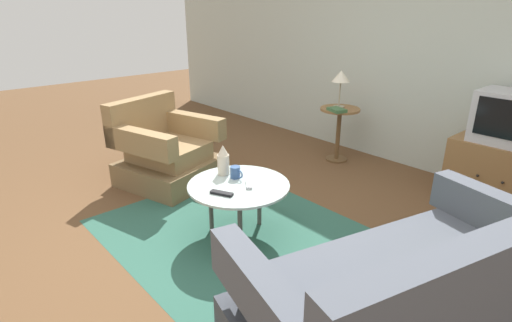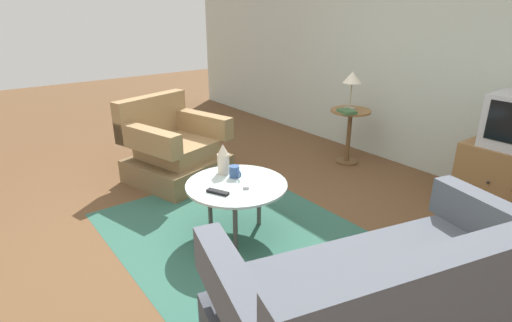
# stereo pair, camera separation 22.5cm
# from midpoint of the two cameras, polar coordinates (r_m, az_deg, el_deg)

# --- Properties ---
(ground_plane) EXTENTS (16.00, 16.00, 0.00)m
(ground_plane) POSITION_cam_midpoint_polar(r_m,az_deg,el_deg) (3.15, -0.44, -11.76)
(ground_plane) COLOR brown
(back_wall) EXTENTS (9.00, 0.12, 2.70)m
(back_wall) POSITION_cam_midpoint_polar(r_m,az_deg,el_deg) (4.63, 26.24, 14.68)
(back_wall) COLOR #B2BCB2
(back_wall) RESTS_ON ground
(area_rug) EXTENTS (2.17, 1.75, 0.00)m
(area_rug) POSITION_cam_midpoint_polar(r_m,az_deg,el_deg) (3.26, -0.65, -10.47)
(area_rug) COLOR #2D5B4C
(area_rug) RESTS_ON ground
(armchair) EXTENTS (1.04, 1.05, 0.84)m
(armchair) POSITION_cam_midpoint_polar(r_m,az_deg,el_deg) (4.23, -10.22, 1.39)
(armchair) COLOR brown
(armchair) RESTS_ON ground
(couch) EXTENTS (1.40, 1.95, 0.89)m
(couch) POSITION_cam_midpoint_polar(r_m,az_deg,el_deg) (2.30, 22.09, -18.94)
(couch) COLOR #3E424B
(couch) RESTS_ON ground
(coffee_table) EXTENTS (0.78, 0.78, 0.45)m
(coffee_table) POSITION_cam_midpoint_polar(r_m,az_deg,el_deg) (3.06, -0.72, -3.92)
(coffee_table) COLOR #B2C6C1
(coffee_table) RESTS_ON ground
(side_table) EXTENTS (0.45, 0.45, 0.63)m
(side_table) POSITION_cam_midpoint_polar(r_m,az_deg,el_deg) (4.69, 14.53, 4.90)
(side_table) COLOR olive
(side_table) RESTS_ON ground
(table_lamp) EXTENTS (0.20, 0.20, 0.42)m
(table_lamp) POSITION_cam_midpoint_polar(r_m,az_deg,el_deg) (4.59, 14.93, 11.15)
(table_lamp) COLOR #9E937A
(table_lamp) RESTS_ON side_table
(vase) EXTENTS (0.10, 0.10, 0.25)m
(vase) POSITION_cam_midpoint_polar(r_m,az_deg,el_deg) (3.19, -2.69, 0.19)
(vase) COLOR beige
(vase) RESTS_ON coffee_table
(mug) EXTENTS (0.13, 0.08, 0.09)m
(mug) POSITION_cam_midpoint_polar(r_m,az_deg,el_deg) (3.14, -1.01, -1.57)
(mug) COLOR #335184
(mug) RESTS_ON coffee_table
(tv_remote_dark) EXTENTS (0.17, 0.12, 0.02)m
(tv_remote_dark) POSITION_cam_midpoint_polar(r_m,az_deg,el_deg) (2.89, -3.26, -4.47)
(tv_remote_dark) COLOR black
(tv_remote_dark) RESTS_ON coffee_table
(tv_remote_silver) EXTENTS (0.15, 0.13, 0.02)m
(tv_remote_silver) POSITION_cam_midpoint_polar(r_m,az_deg,el_deg) (3.02, 0.76, -3.32)
(tv_remote_silver) COLOR #B2B2B7
(tv_remote_silver) RESTS_ON coffee_table
(book) EXTENTS (0.23, 0.19, 0.03)m
(book) POSITION_cam_midpoint_polar(r_m,az_deg,el_deg) (4.49, 14.23, 6.84)
(book) COLOR #3D663D
(book) RESTS_ON side_table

